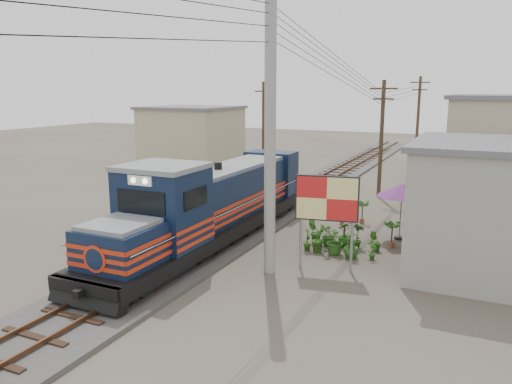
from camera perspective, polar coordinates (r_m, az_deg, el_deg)
The scene contains 15 objects.
ground at distance 20.23m, azimuth -7.10°, elevation -7.09°, with size 120.00×120.00×0.00m, color #473F35.
ballast at distance 28.84m, azimuth 3.44°, elevation -1.14°, with size 3.60×70.00×0.16m, color #595651.
track at distance 28.80m, azimuth 3.44°, elevation -0.79°, with size 1.15×70.00×0.12m.
locomotive at distance 21.02m, azimuth -5.03°, elevation -1.63°, with size 2.78×15.14×3.75m.
utility_pole_main at distance 17.14m, azimuth 1.63°, elevation 6.71°, with size 0.40×0.40×10.00m.
wooden_pole_mid at distance 30.86m, azimuth 14.14°, elevation 6.14°, with size 1.60×0.24×7.00m.
wooden_pole_far at distance 44.60m, azimuth 18.01°, elevation 7.88°, with size 1.60×0.24×7.50m.
wooden_pole_left at distance 37.54m, azimuth 0.86°, elevation 7.43°, with size 1.60×0.24×7.00m.
power_lines at distance 26.80m, azimuth 2.13°, elevation 14.01°, with size 9.65×19.00×3.30m.
shophouse_back at distance 38.45m, azimuth 25.91°, elevation 4.01°, with size 6.30×6.30×4.20m.
shophouse_left at distance 38.23m, azimuth -7.28°, elevation 5.81°, with size 6.30×6.30×5.20m.
billboard at distance 17.93m, azimuth 8.11°, elevation -1.02°, with size 2.24×0.52×3.49m.
market_umbrella at distance 22.45m, azimuth 16.35°, elevation 0.17°, with size 2.92×2.92×2.48m.
vendor at distance 20.83m, azimuth 17.21°, elevation -4.36°, with size 0.67×0.44×1.83m, color black.
plant_nursery at distance 20.64m, azimuth 9.11°, elevation -5.26°, with size 3.28×2.22×1.12m.
Camera 1 is at (10.25, -16.19, 6.50)m, focal length 35.00 mm.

